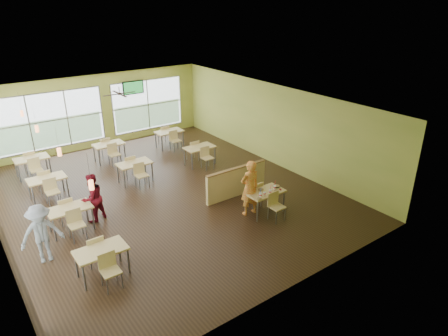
{
  "coord_description": "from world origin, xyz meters",
  "views": [
    {
      "loc": [
        -5.49,
        -11.13,
        6.3
      ],
      "look_at": [
        1.59,
        -1.41,
        1.08
      ],
      "focal_mm": 32.0,
      "sensor_mm": 36.0,
      "label": 1
    }
  ],
  "objects": [
    {
      "name": "cup_yellow",
      "position": [
        1.81,
        -3.19,
        0.81
      ],
      "size": [
        0.08,
        0.08,
        0.3
      ],
      "color": "white",
      "rests_on": "main_table"
    },
    {
      "name": "cup_blue",
      "position": [
        1.64,
        -3.19,
        0.82
      ],
      "size": [
        0.09,
        0.09,
        0.34
      ],
      "color": "white",
      "rests_on": "main_table"
    },
    {
      "name": "cup_red_near",
      "position": [
        2.02,
        -3.21,
        0.82
      ],
      "size": [
        0.1,
        0.1,
        0.34
      ],
      "color": "white",
      "rests_on": "main_table"
    },
    {
      "name": "ketchup_cup",
      "position": [
        2.45,
        -3.2,
        0.76
      ],
      "size": [
        0.07,
        0.07,
        0.03
      ],
      "primitive_type": "cylinder",
      "color": "maroon",
      "rests_on": "main_table"
    },
    {
      "name": "cup_red_far",
      "position": [
        2.34,
        -3.06,
        0.82
      ],
      "size": [
        0.09,
        0.09,
        0.33
      ],
      "color": "white",
      "rests_on": "main_table"
    },
    {
      "name": "room",
      "position": [
        0.0,
        0.0,
        1.6
      ],
      "size": [
        12.0,
        12.04,
        3.2
      ],
      "color": "black",
      "rests_on": "ground"
    },
    {
      "name": "patron_grey",
      "position": [
        -4.18,
        -1.55,
        0.8
      ],
      "size": [
        1.07,
        0.65,
        1.6
      ],
      "primitive_type": "imported",
      "rotation": [
        0.0,
        0.0,
        -0.05
      ],
      "color": "slate",
      "rests_on": "floor"
    },
    {
      "name": "dining_tables",
      "position": [
        -1.05,
        1.71,
        0.63
      ],
      "size": [
        6.92,
        8.72,
        0.87
      ],
      "color": "#DBBD76",
      "rests_on": "floor"
    },
    {
      "name": "man_plaid",
      "position": [
        1.58,
        -2.76,
        0.89
      ],
      "size": [
        0.69,
        0.48,
        1.79
      ],
      "primitive_type": "imported",
      "rotation": [
        0.0,
        0.0,
        3.06
      ],
      "color": "#E14819",
      "rests_on": "floor"
    },
    {
      "name": "window_bays",
      "position": [
        -2.65,
        3.08,
        1.48
      ],
      "size": [
        9.24,
        10.24,
        2.38
      ],
      "color": "white",
      "rests_on": "room"
    },
    {
      "name": "food_basket",
      "position": [
        2.48,
        -2.99,
        0.78
      ],
      "size": [
        0.22,
        0.22,
        0.05
      ],
      "color": "black",
      "rests_on": "main_table"
    },
    {
      "name": "wrapper_right",
      "position": [
        2.28,
        -3.2,
        0.77
      ],
      "size": [
        0.18,
        0.16,
        0.04
      ],
      "primitive_type": "ellipsoid",
      "rotation": [
        0.0,
        0.0,
        0.24
      ],
      "color": "olive",
      "rests_on": "main_table"
    },
    {
      "name": "main_table",
      "position": [
        2.0,
        -3.0,
        0.63
      ],
      "size": [
        1.22,
        1.52,
        0.87
      ],
      "color": "#DBBD76",
      "rests_on": "floor"
    },
    {
      "name": "wrapper_left",
      "position": [
        1.51,
        -3.28,
        0.77
      ],
      "size": [
        0.16,
        0.15,
        0.04
      ],
      "primitive_type": "ellipsoid",
      "rotation": [
        0.0,
        0.0,
        0.04
      ],
      "color": "olive",
      "rests_on": "main_table"
    },
    {
      "name": "patron_maroon",
      "position": [
        -2.46,
        -0.31,
        0.76
      ],
      "size": [
        0.89,
        0.8,
        1.52
      ],
      "primitive_type": "imported",
      "rotation": [
        0.0,
        0.0,
        3.5
      ],
      "color": "#600C16",
      "rests_on": "floor"
    },
    {
      "name": "pendant_lights",
      "position": [
        -3.2,
        0.68,
        2.45
      ],
      "size": [
        0.11,
        7.31,
        0.86
      ],
      "color": "#2D2119",
      "rests_on": "ceiling"
    },
    {
      "name": "ceiling_fan",
      "position": [
        -0.0,
        3.0,
        2.95
      ],
      "size": [
        1.25,
        1.25,
        0.29
      ],
      "color": "#2D2119",
      "rests_on": "ceiling"
    },
    {
      "name": "tv_backwall",
      "position": [
        1.8,
        5.9,
        2.45
      ],
      "size": [
        1.0,
        0.07,
        0.6
      ],
      "color": "black",
      "rests_on": "wall_back"
    },
    {
      "name": "half_wall_divider",
      "position": [
        2.0,
        -1.55,
        0.52
      ],
      "size": [
        2.4,
        0.14,
        1.04
      ],
      "color": "#DBBD76",
      "rests_on": "floor"
    },
    {
      "name": "wrapper_mid",
      "position": [
        1.95,
        -2.85,
        0.77
      ],
      "size": [
        0.21,
        0.19,
        0.05
      ],
      "primitive_type": "ellipsoid",
      "rotation": [
        0.0,
        0.0,
        -0.15
      ],
      "color": "olive",
      "rests_on": "main_table"
    }
  ]
}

